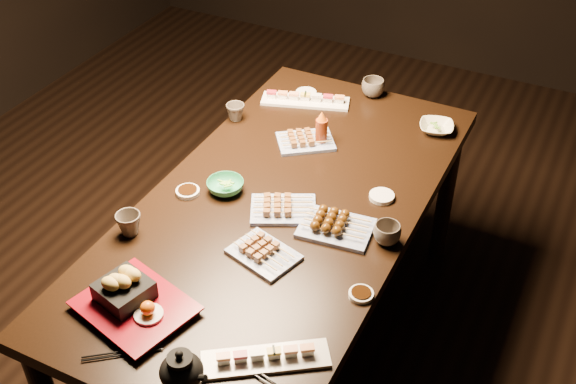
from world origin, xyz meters
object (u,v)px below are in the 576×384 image
object	(u,v)px
yakitori_plate_left	(306,137)
tempura_tray	(133,297)
dining_table	(282,282)
sushi_platter_near	(266,356)
edamame_bowl_green	(225,186)
condiment_bottle	(321,128)
teacup_mid_right	(387,234)
teacup_far_left	(236,112)
teacup_far_right	(373,88)
teapot	(181,368)
sushi_platter_far	(305,98)
teacup_near_left	(129,224)
yakitori_plate_center	(283,205)
edamame_bowl_cream	(436,127)
yakitori_plate_right	(264,250)

from	to	relation	value
yakitori_plate_left	tempura_tray	xyz separation A→B (m)	(-0.07, -1.01, 0.03)
dining_table	yakitori_plate_left	world-z (taller)	yakitori_plate_left
sushi_platter_near	edamame_bowl_green	xyz separation A→B (m)	(-0.48, 0.61, -0.00)
edamame_bowl_green	condiment_bottle	distance (m)	0.46
dining_table	teacup_mid_right	bearing A→B (deg)	-5.71
yakitori_plate_left	teacup_far_left	distance (m)	0.33
yakitori_plate_left	teacup_far_right	size ratio (longest dim) A/B	2.21
teacup_mid_right	condiment_bottle	xyz separation A→B (m)	(-0.43, 0.43, 0.04)
sushi_platter_near	teapot	world-z (taller)	teapot
teapot	edamame_bowl_green	bearing A→B (deg)	112.84
sushi_platter_far	teacup_near_left	distance (m)	1.03
sushi_platter_far	teacup_far_left	bearing A→B (deg)	33.67
yakitori_plate_center	tempura_tray	world-z (taller)	tempura_tray
yakitori_plate_center	sushi_platter_near	bearing A→B (deg)	-93.77
yakitori_plate_center	teacup_mid_right	distance (m)	0.37
edamame_bowl_cream	yakitori_plate_center	bearing A→B (deg)	-113.71
teacup_far_left	teapot	world-z (taller)	teapot
edamame_bowl_green	condiment_bottle	size ratio (longest dim) A/B	0.91
yakitori_plate_left	yakitori_plate_right	bearing A→B (deg)	-112.42
edamame_bowl_cream	teapot	size ratio (longest dim) A/B	0.96
teacup_near_left	teacup_far_right	world-z (taller)	teacup_near_left
sushi_platter_near	condiment_bottle	world-z (taller)	condiment_bottle
teacup_mid_right	sushi_platter_far	bearing A→B (deg)	132.04
teacup_near_left	teacup_far_right	bearing A→B (deg)	71.94
yakitori_plate_center	sushi_platter_far	bearing A→B (deg)	83.17
sushi_platter_far	yakitori_plate_right	distance (m)	0.96
teacup_far_left	teacup_far_right	bearing A→B (deg)	45.04
yakitori_plate_center	teacup_far_right	bearing A→B (deg)	64.44
sushi_platter_far	teacup_mid_right	distance (m)	0.92
teacup_far_left	condiment_bottle	bearing A→B (deg)	-0.69
sushi_platter_far	yakitori_plate_left	world-z (taller)	yakitori_plate_left
teacup_far_right	condiment_bottle	bearing A→B (deg)	-95.99
edamame_bowl_green	teacup_far_left	distance (m)	0.48
edamame_bowl_cream	teacup_mid_right	distance (m)	0.71
condiment_bottle	teacup_near_left	bearing A→B (deg)	-114.30
sushi_platter_near	tempura_tray	world-z (taller)	tempura_tray
yakitori_plate_center	yakitori_plate_left	xyz separation A→B (m)	(-0.11, 0.41, -0.00)
sushi_platter_far	teacup_mid_right	xyz separation A→B (m)	(0.61, -0.68, 0.01)
yakitori_plate_center	teacup_far_right	distance (m)	0.87
dining_table	teapot	world-z (taller)	teapot
edamame_bowl_green	teapot	distance (m)	0.83
edamame_bowl_green	tempura_tray	distance (m)	0.62
yakitori_plate_right	teacup_mid_right	xyz separation A→B (m)	(0.32, 0.24, 0.01)
sushi_platter_near	edamame_bowl_cream	xyz separation A→B (m)	(0.07, 1.31, -0.00)
sushi_platter_near	teacup_far_right	world-z (taller)	teacup_far_right
edamame_bowl_green	edamame_bowl_cream	size ratio (longest dim) A/B	0.98
edamame_bowl_cream	tempura_tray	distance (m)	1.41
teacup_near_left	condiment_bottle	xyz separation A→B (m)	(0.34, 0.76, 0.03)
condiment_bottle	teacup_mid_right	bearing A→B (deg)	-45.13
yakitori_plate_left	teacup_near_left	xyz separation A→B (m)	(-0.29, -0.74, 0.01)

